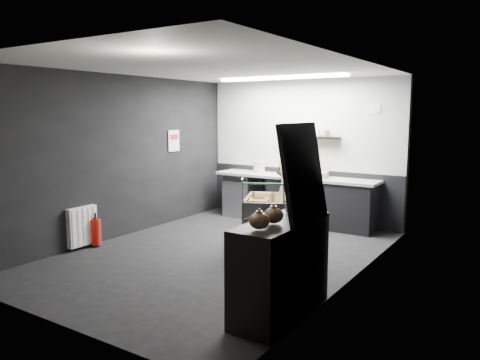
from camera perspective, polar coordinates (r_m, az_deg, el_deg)
The scene contains 22 objects.
floor at distance 7.01m, azimuth -2.53°, elevation -9.03°, with size 5.50×5.50×0.00m, color black.
ceiling at distance 6.72m, azimuth -2.68°, elevation 13.53°, with size 5.50×5.50×0.00m, color silver.
wall_back at distance 9.10m, azimuth 7.56°, elevation 3.56°, with size 5.50×5.50×0.00m, color black.
wall_front at distance 4.79m, azimuth -22.13°, elevation -1.10°, with size 5.50×5.50×0.00m, color black.
wall_left at distance 8.06m, azimuth -14.26°, elevation 2.79°, with size 5.50×5.50×0.00m, color black.
wall_right at distance 5.80m, azimuth 13.67°, elevation 0.80°, with size 5.50×5.50×0.00m, color black.
kitchen_wall_panel at distance 9.05m, azimuth 7.56°, elevation 6.71°, with size 3.95×0.02×1.70m, color beige.
dado_panel at distance 9.19m, azimuth 7.40°, elevation -1.74°, with size 3.95×0.02×1.00m, color black.
floating_shelf at distance 8.88m, azimuth 8.40°, elevation 5.18°, with size 1.20×0.22×0.04m, color black.
wall_clock at distance 8.53m, azimuth 16.18°, elevation 8.39°, with size 0.20×0.20×0.03m, color white.
poster at distance 8.96m, azimuth -8.09°, elevation 4.76°, with size 0.02×0.30×0.40m, color white.
poster_red_band at distance 8.95m, azimuth -8.07°, elevation 5.21°, with size 0.01×0.22×0.10m, color red.
radiator at distance 7.59m, azimuth -18.68°, elevation -5.36°, with size 0.10×0.50×0.60m, color white.
ceiling_strip at distance 8.29m, azimuth 4.99°, elevation 12.29°, with size 2.40×0.20×0.04m, color white.
prep_counter at distance 8.86m, azimuth 7.32°, elevation -2.38°, with size 3.20×0.61×0.90m.
person at distance 8.43m, azimuth 5.76°, elevation -0.73°, with size 0.56×0.37×1.54m, color beige.
shopping_cart at distance 7.03m, azimuth 3.23°, elevation -4.45°, with size 0.99×1.25×1.12m.
sideboard at distance 4.88m, azimuth 5.31°, elevation -9.12°, with size 0.57×1.32×1.98m.
fire_extinguisher at distance 7.66m, azimuth -17.14°, elevation -5.97°, with size 0.15×0.15×0.51m.
cardboard_box at distance 8.63m, azimuth 8.78°, elevation 0.65°, with size 0.55×0.41×0.11m, color tan.
pink_tub at distance 9.20m, azimuth 2.34°, elevation 1.57°, with size 0.23×0.23×0.23m, color beige.
white_container at distance 8.74m, azimuth 7.21°, elevation 1.01°, with size 0.20×0.16×0.18m, color white.
Camera 1 is at (3.90, -5.44, 2.07)m, focal length 35.00 mm.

